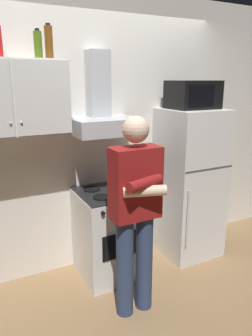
{
  "coord_description": "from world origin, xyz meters",
  "views": [
    {
      "loc": [
        -1.22,
        -2.38,
        1.89
      ],
      "look_at": [
        0.0,
        0.0,
        1.15
      ],
      "focal_mm": 34.29,
      "sensor_mm": 36.0,
      "label": 1
    }
  ],
  "objects_px": {
    "stove_oven": "(110,233)",
    "bottle_beer_brown": "(49,42)",
    "range_hood": "(103,112)",
    "microwave": "(193,95)",
    "person_standing": "(135,211)",
    "bottle_olive_oil": "(38,45)",
    "upper_cabinet": "(10,98)",
    "refrigerator": "(189,183)"
  },
  "relations": [
    {
      "from": "range_hood",
      "to": "microwave",
      "type": "distance_m",
      "value": 0.97
    },
    {
      "from": "microwave",
      "to": "person_standing",
      "type": "distance_m",
      "value": 1.45
    },
    {
      "from": "refrigerator",
      "to": "bottle_olive_oil",
      "type": "relative_size",
      "value": 7.06
    },
    {
      "from": "bottle_beer_brown",
      "to": "bottle_olive_oil",
      "type": "bearing_deg",
      "value": -157.92
    },
    {
      "from": "microwave",
      "to": "bottle_olive_oil",
      "type": "bearing_deg",
      "value": 176.87
    },
    {
      "from": "refrigerator",
      "to": "bottle_beer_brown",
      "type": "relative_size",
      "value": 5.77
    },
    {
      "from": "refrigerator",
      "to": "microwave",
      "type": "height_order",
      "value": "microwave"
    },
    {
      "from": "person_standing",
      "to": "upper_cabinet",
      "type": "bearing_deg",
      "value": 135.74
    },
    {
      "from": "range_hood",
      "to": "microwave",
      "type": "relative_size",
      "value": 1.56
    },
    {
      "from": "refrigerator",
      "to": "person_standing",
      "type": "height_order",
      "value": "person_standing"
    },
    {
      "from": "bottle_olive_oil",
      "to": "stove_oven",
      "type": "bearing_deg",
      "value": -10.34
    },
    {
      "from": "stove_oven",
      "to": "microwave",
      "type": "relative_size",
      "value": 1.82
    },
    {
      "from": "bottle_beer_brown",
      "to": "upper_cabinet",
      "type": "bearing_deg",
      "value": -177.37
    },
    {
      "from": "stove_oven",
      "to": "bottle_beer_brown",
      "type": "xyz_separation_m",
      "value": [
        -0.46,
        0.14,
        1.75
      ]
    },
    {
      "from": "stove_oven",
      "to": "person_standing",
      "type": "xyz_separation_m",
      "value": [
        -0.05,
        -0.61,
        0.47
      ]
    },
    {
      "from": "range_hood",
      "to": "microwave",
      "type": "xyz_separation_m",
      "value": [
        0.95,
        -0.11,
        0.14
      ]
    },
    {
      "from": "person_standing",
      "to": "bottle_olive_oil",
      "type": "height_order",
      "value": "bottle_olive_oil"
    },
    {
      "from": "stove_oven",
      "to": "range_hood",
      "type": "relative_size",
      "value": 1.17
    },
    {
      "from": "upper_cabinet",
      "to": "microwave",
      "type": "height_order",
      "value": "upper_cabinet"
    },
    {
      "from": "microwave",
      "to": "person_standing",
      "type": "height_order",
      "value": "microwave"
    },
    {
      "from": "bottle_beer_brown",
      "to": "person_standing",
      "type": "bearing_deg",
      "value": -61.35
    },
    {
      "from": "stove_oven",
      "to": "bottle_olive_oil",
      "type": "distance_m",
      "value": 1.81
    },
    {
      "from": "microwave",
      "to": "bottle_olive_oil",
      "type": "xyz_separation_m",
      "value": [
        -1.51,
        0.08,
        0.42
      ]
    },
    {
      "from": "bottle_olive_oil",
      "to": "range_hood",
      "type": "bearing_deg",
      "value": 2.6
    },
    {
      "from": "microwave",
      "to": "bottle_beer_brown",
      "type": "relative_size",
      "value": 1.73
    },
    {
      "from": "bottle_beer_brown",
      "to": "microwave",
      "type": "bearing_deg",
      "value": -4.95
    },
    {
      "from": "microwave",
      "to": "stove_oven",
      "type": "bearing_deg",
      "value": -178.85
    },
    {
      "from": "person_standing",
      "to": "stove_oven",
      "type": "bearing_deg",
      "value": 85.28
    },
    {
      "from": "upper_cabinet",
      "to": "range_hood",
      "type": "height_order",
      "value": "range_hood"
    },
    {
      "from": "bottle_beer_brown",
      "to": "bottle_olive_oil",
      "type": "relative_size",
      "value": 1.22
    },
    {
      "from": "range_hood",
      "to": "microwave",
      "type": "bearing_deg",
      "value": -6.46
    },
    {
      "from": "stove_oven",
      "to": "refrigerator",
      "type": "relative_size",
      "value": 0.55
    },
    {
      "from": "microwave",
      "to": "bottle_olive_oil",
      "type": "distance_m",
      "value": 1.56
    },
    {
      "from": "microwave",
      "to": "bottle_beer_brown",
      "type": "height_order",
      "value": "bottle_beer_brown"
    },
    {
      "from": "stove_oven",
      "to": "refrigerator",
      "type": "height_order",
      "value": "refrigerator"
    },
    {
      "from": "refrigerator",
      "to": "person_standing",
      "type": "relative_size",
      "value": 0.98
    },
    {
      "from": "stove_oven",
      "to": "bottle_beer_brown",
      "type": "bearing_deg",
      "value": 162.88
    },
    {
      "from": "refrigerator",
      "to": "microwave",
      "type": "xyz_separation_m",
      "value": [
        -0.0,
        0.02,
        0.94
      ]
    },
    {
      "from": "refrigerator",
      "to": "person_standing",
      "type": "xyz_separation_m",
      "value": [
        -1.0,
        -0.61,
        0.1
      ]
    },
    {
      "from": "upper_cabinet",
      "to": "range_hood",
      "type": "xyz_separation_m",
      "value": [
        0.8,
        0.0,
        -0.15
      ]
    },
    {
      "from": "upper_cabinet",
      "to": "bottle_olive_oil",
      "type": "height_order",
      "value": "bottle_olive_oil"
    },
    {
      "from": "stove_oven",
      "to": "microwave",
      "type": "bearing_deg",
      "value": 1.15
    }
  ]
}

